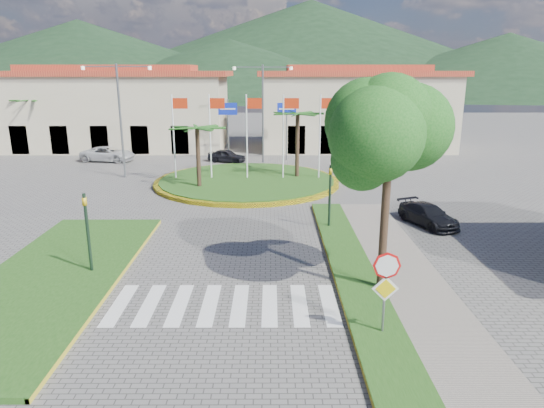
{
  "coord_description": "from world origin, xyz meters",
  "views": [
    {
      "loc": [
        1.64,
        -10.67,
        7.53
      ],
      "look_at": [
        1.69,
        8.0,
        2.38
      ],
      "focal_mm": 32.0,
      "sensor_mm": 36.0,
      "label": 1
    }
  ],
  "objects_px": {
    "deciduous_tree": "(389,146)",
    "white_van": "(108,154)",
    "roundabout_island": "(247,181)",
    "car_dark_a": "(227,156)",
    "car_side_right": "(428,215)",
    "stop_sign": "(386,281)",
    "car_dark_b": "(303,143)"
  },
  "relations": [
    {
      "from": "stop_sign",
      "to": "white_van",
      "type": "height_order",
      "value": "stop_sign"
    },
    {
      "from": "stop_sign",
      "to": "roundabout_island",
      "type": "bearing_deg",
      "value": 103.73
    },
    {
      "from": "stop_sign",
      "to": "deciduous_tree",
      "type": "relative_size",
      "value": 0.39
    },
    {
      "from": "white_van",
      "to": "car_dark_a",
      "type": "relative_size",
      "value": 1.41
    },
    {
      "from": "deciduous_tree",
      "to": "car_dark_a",
      "type": "relative_size",
      "value": 2.12
    },
    {
      "from": "stop_sign",
      "to": "car_side_right",
      "type": "xyz_separation_m",
      "value": [
        4.66,
        10.66,
        -1.27
      ]
    },
    {
      "from": "car_side_right",
      "to": "white_van",
      "type": "bearing_deg",
      "value": 118.51
    },
    {
      "from": "deciduous_tree",
      "to": "white_van",
      "type": "bearing_deg",
      "value": 124.93
    },
    {
      "from": "car_side_right",
      "to": "deciduous_tree",
      "type": "bearing_deg",
      "value": -140.29
    },
    {
      "from": "car_dark_a",
      "to": "car_dark_b",
      "type": "height_order",
      "value": "car_dark_b"
    },
    {
      "from": "roundabout_island",
      "to": "car_side_right",
      "type": "height_order",
      "value": "roundabout_island"
    },
    {
      "from": "roundabout_island",
      "to": "car_side_right",
      "type": "distance_m",
      "value": 13.39
    },
    {
      "from": "white_van",
      "to": "deciduous_tree",
      "type": "bearing_deg",
      "value": -136.79
    },
    {
      "from": "car_dark_b",
      "to": "car_dark_a",
      "type": "bearing_deg",
      "value": 146.96
    },
    {
      "from": "stop_sign",
      "to": "deciduous_tree",
      "type": "bearing_deg",
      "value": 78.82
    },
    {
      "from": "white_van",
      "to": "car_dark_a",
      "type": "height_order",
      "value": "white_van"
    },
    {
      "from": "car_dark_a",
      "to": "car_dark_b",
      "type": "relative_size",
      "value": 0.77
    },
    {
      "from": "white_van",
      "to": "car_dark_a",
      "type": "distance_m",
      "value": 10.23
    },
    {
      "from": "white_van",
      "to": "stop_sign",
      "type": "bearing_deg",
      "value": -140.63
    },
    {
      "from": "roundabout_island",
      "to": "car_dark_a",
      "type": "distance_m",
      "value": 8.28
    },
    {
      "from": "deciduous_tree",
      "to": "white_van",
      "type": "height_order",
      "value": "deciduous_tree"
    },
    {
      "from": "stop_sign",
      "to": "car_dark_b",
      "type": "distance_m",
      "value": 34.9
    },
    {
      "from": "roundabout_island",
      "to": "car_dark_b",
      "type": "distance_m",
      "value": 15.61
    },
    {
      "from": "deciduous_tree",
      "to": "car_dark_b",
      "type": "relative_size",
      "value": 1.63
    },
    {
      "from": "roundabout_island",
      "to": "car_dark_b",
      "type": "relative_size",
      "value": 3.05
    },
    {
      "from": "roundabout_island",
      "to": "stop_sign",
      "type": "height_order",
      "value": "roundabout_island"
    },
    {
      "from": "white_van",
      "to": "car_side_right",
      "type": "height_order",
      "value": "white_van"
    },
    {
      "from": "roundabout_island",
      "to": "stop_sign",
      "type": "bearing_deg",
      "value": -76.27
    },
    {
      "from": "deciduous_tree",
      "to": "car_dark_a",
      "type": "bearing_deg",
      "value": 106.89
    },
    {
      "from": "stop_sign",
      "to": "car_side_right",
      "type": "bearing_deg",
      "value": 66.37
    },
    {
      "from": "roundabout_island",
      "to": "deciduous_tree",
      "type": "xyz_separation_m",
      "value": [
        5.5,
        -17.0,
        5.01
      ]
    },
    {
      "from": "white_van",
      "to": "car_side_right",
      "type": "xyz_separation_m",
      "value": [
        21.87,
        -17.87,
        -0.1
      ]
    }
  ]
}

